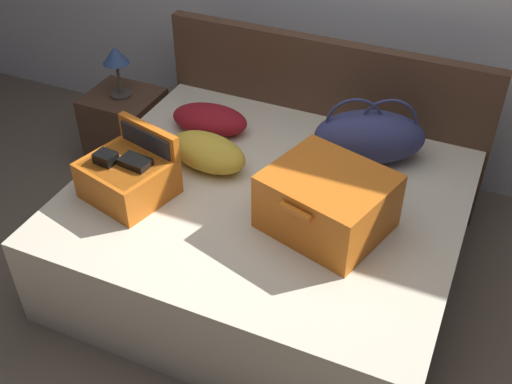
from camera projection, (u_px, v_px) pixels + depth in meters
ground_plane at (234, 321)px, 3.11m from camera, size 12.00×12.00×0.00m
bed at (266, 233)px, 3.23m from camera, size 1.90×1.63×0.52m
headboard at (322, 117)px, 3.70m from camera, size 1.93×0.08×0.98m
hard_case_large at (327, 201)px, 2.79m from camera, size 0.63×0.58×0.29m
hard_case_medium at (128, 175)px, 3.00m from camera, size 0.46×0.45×0.32m
duffel_bag at (370, 136)px, 3.22m from camera, size 0.65×0.49×0.37m
pillow_near_headboard at (208, 152)px, 3.20m from camera, size 0.48×0.32×0.17m
pillow_center_head at (210, 119)px, 3.48m from camera, size 0.46×0.29×0.15m
nightstand at (127, 129)px, 4.03m from camera, size 0.44×0.40×0.50m
table_lamp at (116, 60)px, 3.73m from camera, size 0.16×0.16×0.32m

